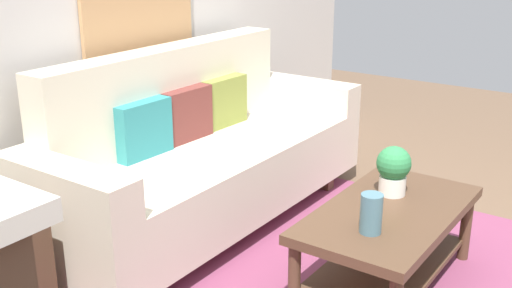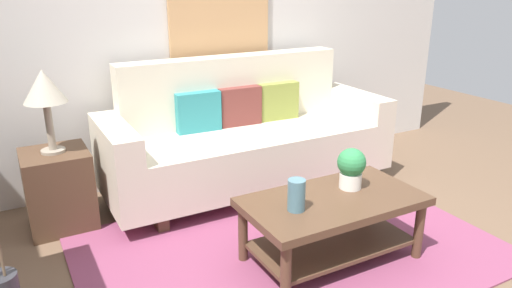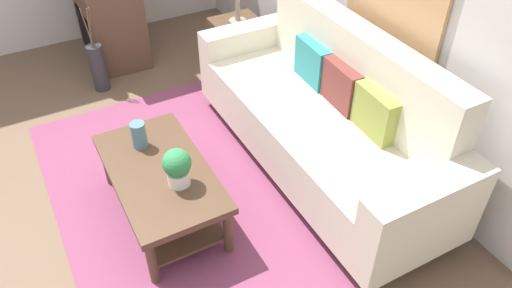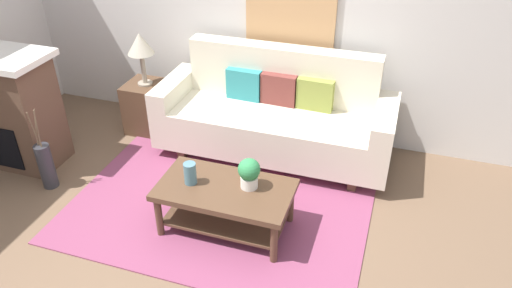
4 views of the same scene
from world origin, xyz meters
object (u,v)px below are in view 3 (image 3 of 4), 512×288
object	(u,v)px
tabletop_vase	(139,135)
fireplace	(106,1)
couch	(325,119)
coffee_table	(161,182)
side_table	(238,49)
floor_vase	(98,68)
throw_pillow_maroon	(342,86)
potted_plant_tabletop	(177,167)
throw_pillow_teal	(313,62)
throw_pillow_olive	(376,113)

from	to	relation	value
tabletop_vase	fireplace	size ratio (longest dim) A/B	0.16
couch	coffee_table	xyz separation A→B (m)	(-0.06, -1.25, -0.12)
side_table	couch	bearing A→B (deg)	-1.36
fireplace	floor_vase	bearing A→B (deg)	-27.18
throw_pillow_maroon	fireplace	bearing A→B (deg)	-156.84
tabletop_vase	potted_plant_tabletop	size ratio (longest dim) A/B	0.72
throw_pillow_teal	coffee_table	bearing A→B (deg)	-77.23
couch	potted_plant_tabletop	bearing A→B (deg)	-83.97
throw_pillow_teal	throw_pillow_olive	world-z (taller)	same
potted_plant_tabletop	floor_vase	xyz separation A→B (m)	(-1.99, -0.04, -0.35)
side_table	coffee_table	bearing A→B (deg)	-42.25
throw_pillow_olive	coffee_table	size ratio (longest dim) A/B	0.33
couch	side_table	world-z (taller)	couch
potted_plant_tabletop	side_table	distance (m)	2.03
side_table	fireplace	distance (m)	1.40
potted_plant_tabletop	side_table	bearing A→B (deg)	142.74
couch	coffee_table	bearing A→B (deg)	-92.68
coffee_table	floor_vase	distance (m)	1.81
throw_pillow_maroon	throw_pillow_teal	bearing A→B (deg)	180.00
throw_pillow_teal	side_table	distance (m)	1.18
throw_pillow_teal	throw_pillow_olive	distance (m)	0.74
couch	throw_pillow_teal	world-z (taller)	couch
throw_pillow_teal	floor_vase	size ratio (longest dim) A/B	0.80
fireplace	throw_pillow_olive	bearing A→B (deg)	20.38
throw_pillow_maroon	floor_vase	distance (m)	2.34
potted_plant_tabletop	side_table	size ratio (longest dim) A/B	0.47
throw_pillow_olive	coffee_table	bearing A→B (deg)	-107.31
potted_plant_tabletop	floor_vase	world-z (taller)	potted_plant_tabletop
coffee_table	tabletop_vase	xyz separation A→B (m)	(-0.29, -0.03, 0.21)
coffee_table	throw_pillow_olive	bearing A→B (deg)	72.69
couch	fireplace	xyz separation A→B (m)	(-2.45, -0.92, 0.15)
couch	side_table	size ratio (longest dim) A/B	4.20
throw_pillow_maroon	throw_pillow_olive	world-z (taller)	same
coffee_table	throw_pillow_teal	bearing A→B (deg)	102.77
throw_pillow_olive	throw_pillow_teal	bearing A→B (deg)	180.00
throw_pillow_maroon	throw_pillow_olive	bearing A→B (deg)	0.00
throw_pillow_teal	tabletop_vase	bearing A→B (deg)	-88.98
coffee_table	potted_plant_tabletop	size ratio (longest dim) A/B	4.20
couch	floor_vase	bearing A→B (deg)	-146.79
potted_plant_tabletop	floor_vase	bearing A→B (deg)	-178.92
fireplace	floor_vase	world-z (taller)	fireplace
throw_pillow_maroon	coffee_table	xyz separation A→B (m)	(-0.06, -1.38, -0.37)
couch	throw_pillow_maroon	world-z (taller)	couch
throw_pillow_olive	fireplace	xyz separation A→B (m)	(-2.82, -1.05, -0.09)
throw_pillow_olive	coffee_table	xyz separation A→B (m)	(-0.43, -1.38, -0.37)
fireplace	floor_vase	xyz separation A→B (m)	(0.58, -0.30, -0.36)
throw_pillow_maroon	coffee_table	size ratio (longest dim) A/B	0.33
tabletop_vase	throw_pillow_olive	bearing A→B (deg)	62.96
couch	throw_pillow_maroon	bearing A→B (deg)	90.00
tabletop_vase	fireplace	world-z (taller)	fireplace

